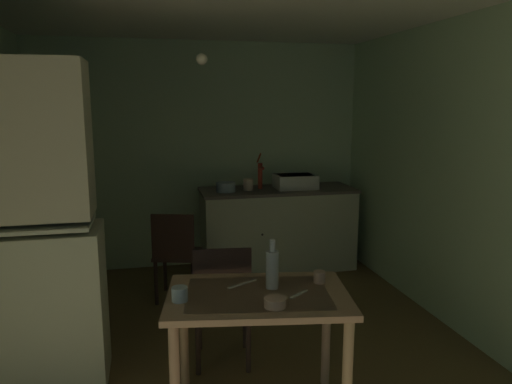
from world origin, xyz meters
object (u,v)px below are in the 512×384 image
Objects in this scene: sink_basin at (295,181)px; mug_dark at (180,294)px; chair_far_side at (222,301)px; serving_bowl_wide at (275,302)px; dining_table at (259,312)px; chair_by_counter at (176,253)px; hand_pump at (260,173)px; mixing_bowl_counter at (226,187)px; hutch_cabinet at (28,241)px; glass_bottle at (272,268)px.

mug_dark is at bearing -119.89° from sink_basin.
chair_far_side is 7.53× the size of serving_bowl_wide.
mug_dark is (-0.49, 0.19, 0.01)m from serving_bowl_wide.
dining_table is 1.83m from chair_by_counter.
serving_bowl_wide is (-0.56, -2.73, -0.29)m from hand_pump.
mixing_bowl_counter is 2.54m from mug_dark.
chair_far_side is (-0.33, -1.86, -0.46)m from mixing_bowl_counter.
hutch_cabinet reaches higher than chair_by_counter.
hutch_cabinet is 1.84× the size of dining_table.
hand_pump reaches higher than mixing_bowl_counter.
sink_basin is (2.32, 1.88, 0.00)m from hutch_cabinet.
sink_basin is 1.13× the size of hand_pump.
mixing_bowl_counter reaches higher than serving_bowl_wide.
hutch_cabinet is at bearing 155.46° from dining_table.
mixing_bowl_counter is 2.37m from glass_bottle.
mixing_bowl_counter reaches higher than dining_table.
serving_bowl_wide is at bearing -101.69° from hand_pump.
chair_far_side reaches higher than mug_dark.
chair_far_side is (-0.12, 0.57, -0.15)m from dining_table.
serving_bowl_wide is (-0.95, -2.69, -0.20)m from sink_basin.
mixing_bowl_counter reaches higher than chair_far_side.
mug_dark is at bearing 158.60° from serving_bowl_wide.
chair_far_side is at bearing -120.13° from sink_basin.
chair_far_side is (1.21, -0.04, -0.49)m from hutch_cabinet.
dining_table is 0.47m from mug_dark.
dining_table is 0.26m from glass_bottle.
glass_bottle reaches higher than chair_by_counter.
dining_table is at bearing 101.96° from serving_bowl_wide.
chair_far_side reaches higher than chair_by_counter.
hutch_cabinet reaches higher than sink_basin.
chair_far_side is 1.24m from chair_by_counter.
sink_basin is 1.51× the size of glass_bottle.
sink_basin is at bearing -6.76° from hand_pump.
chair_far_side is at bearing -110.42° from hand_pump.
serving_bowl_wide is (1.37, -0.81, -0.20)m from hutch_cabinet.
dining_table is at bearing -78.67° from chair_by_counter.
hand_pump is at bearing 69.58° from chair_far_side.
dining_table is 0.25m from serving_bowl_wide.
hutch_cabinet is 23.42× the size of mug_dark.
mixing_bowl_counter is (-0.78, -0.05, -0.03)m from sink_basin.
mixing_bowl_counter is at bearing 79.84° from chair_far_side.
glass_bottle is at bearing -101.74° from hand_pump.
glass_bottle is (-0.89, -2.42, -0.10)m from sink_basin.
sink_basin reaches higher than dining_table.
hand_pump is (-0.38, 0.05, 0.09)m from sink_basin.
mixing_bowl_counter is 0.23× the size of chair_far_side.
chair_by_counter is 7.23× the size of serving_bowl_wide.
chair_by_counter reaches higher than serving_bowl_wide.
hand_pump reaches higher than dining_table.
mixing_bowl_counter is 2.46m from dining_table.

